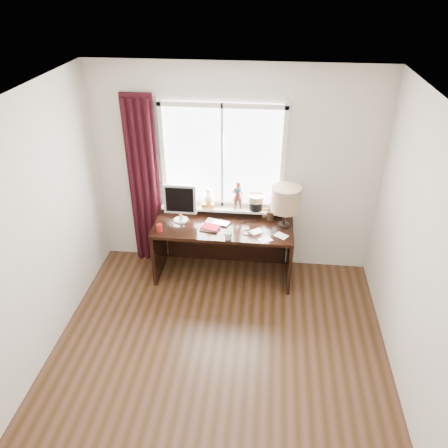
# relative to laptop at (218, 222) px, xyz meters

# --- Properties ---
(floor) EXTENTS (3.50, 4.00, 0.00)m
(floor) POSITION_rel_laptop_xyz_m (0.17, -1.67, -0.76)
(floor) COLOR #4B2D1F
(floor) RESTS_ON ground
(ceiling) EXTENTS (3.50, 4.00, 0.00)m
(ceiling) POSITION_rel_laptop_xyz_m (0.17, -1.67, 1.84)
(ceiling) COLOR white
(ceiling) RESTS_ON wall_back
(wall_back) EXTENTS (3.50, 0.00, 2.60)m
(wall_back) POSITION_rel_laptop_xyz_m (0.17, 0.33, 0.54)
(wall_back) COLOR beige
(wall_back) RESTS_ON ground
(wall_left) EXTENTS (0.00, 4.00, 2.60)m
(wall_left) POSITION_rel_laptop_xyz_m (-1.58, -1.67, 0.54)
(wall_left) COLOR beige
(wall_left) RESTS_ON ground
(wall_right) EXTENTS (0.00, 4.00, 2.60)m
(wall_right) POSITION_rel_laptop_xyz_m (1.92, -1.67, 0.54)
(wall_right) COLOR beige
(wall_right) RESTS_ON ground
(laptop) EXTENTS (0.33, 0.26, 0.02)m
(laptop) POSITION_rel_laptop_xyz_m (0.00, 0.00, 0.00)
(laptop) COLOR silver
(laptop) RESTS_ON desk
(mug) EXTENTS (0.14, 0.14, 0.11)m
(mug) POSITION_rel_laptop_xyz_m (0.17, -0.34, 0.04)
(mug) COLOR white
(mug) RESTS_ON desk
(red_cup) EXTENTS (0.07, 0.07, 0.09)m
(red_cup) POSITION_rel_laptop_xyz_m (-0.67, -0.26, 0.04)
(red_cup) COLOR maroon
(red_cup) RESTS_ON desk
(window) EXTENTS (1.52, 0.21, 1.40)m
(window) POSITION_rel_laptop_xyz_m (0.04, 0.28, 0.54)
(window) COLOR white
(window) RESTS_ON ground
(curtain) EXTENTS (0.38, 0.09, 2.25)m
(curtain) POSITION_rel_laptop_xyz_m (-0.96, 0.23, 0.35)
(curtain) COLOR black
(curtain) RESTS_ON floor
(desk) EXTENTS (1.70, 0.70, 0.75)m
(desk) POSITION_rel_laptop_xyz_m (0.07, 0.05, -0.26)
(desk) COLOR black
(desk) RESTS_ON floor
(monitor) EXTENTS (0.40, 0.18, 0.49)m
(monitor) POSITION_rel_laptop_xyz_m (-0.46, 0.01, 0.27)
(monitor) COLOR beige
(monitor) RESTS_ON desk
(notebook_stack) EXTENTS (0.25, 0.20, 0.03)m
(notebook_stack) POSITION_rel_laptop_xyz_m (-0.08, -0.13, 0.00)
(notebook_stack) COLOR beige
(notebook_stack) RESTS_ON desk
(brush_holder) EXTENTS (0.09, 0.09, 0.25)m
(brush_holder) POSITION_rel_laptop_xyz_m (0.64, 0.16, 0.05)
(brush_holder) COLOR black
(brush_holder) RESTS_ON desk
(icon_frame) EXTENTS (0.10, 0.04, 0.13)m
(icon_frame) POSITION_rel_laptop_xyz_m (0.59, 0.21, 0.05)
(icon_frame) COLOR gold
(icon_frame) RESTS_ON desk
(table_lamp) EXTENTS (0.35, 0.35, 0.52)m
(table_lamp) POSITION_rel_laptop_xyz_m (0.81, 0.03, 0.35)
(table_lamp) COLOR black
(table_lamp) RESTS_ON desk
(loose_papers) EXTENTS (0.48, 0.35, 0.00)m
(loose_papers) POSITION_rel_laptop_xyz_m (0.62, -0.22, -0.01)
(loose_papers) COLOR white
(loose_papers) RESTS_ON desk
(desk_cables) EXTENTS (0.23, 0.42, 0.01)m
(desk_cables) POSITION_rel_laptop_xyz_m (0.36, -0.02, -0.01)
(desk_cables) COLOR black
(desk_cables) RESTS_ON desk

